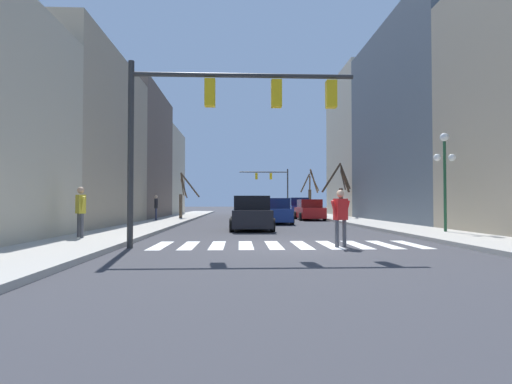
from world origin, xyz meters
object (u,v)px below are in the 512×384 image
(car_parked_right_far, at_px, (298,208))
(pedestrian_crossing_street, at_px, (156,205))
(street_lamp_right_corner, at_px, (445,161))
(car_parked_left_mid, at_px, (245,208))
(traffic_signal_near, at_px, (218,109))
(car_driving_toward_lane, at_px, (249,209))
(pedestrian_on_right_sidewalk, at_px, (81,208))
(car_driving_away_lane, at_px, (275,212))
(street_tree_right_far, at_px, (183,197))
(street_tree_right_near, at_px, (310,193))
(traffic_signal_far, at_px, (273,181))
(car_parked_right_near, at_px, (309,210))
(car_parked_left_far, at_px, (251,214))
(pedestrian_on_left_sidewalk, at_px, (341,213))
(street_tree_right_mid, at_px, (341,191))

(car_parked_right_far, relative_size, pedestrian_crossing_street, 2.56)
(street_lamp_right_corner, xyz_separation_m, car_parked_left_mid, (-8.03, 25.67, -2.34))
(traffic_signal_near, xyz_separation_m, car_driving_toward_lane, (1.43, 21.12, -3.40))
(pedestrian_on_right_sidewalk, bearing_deg, car_driving_away_lane, -73.52)
(street_tree_right_far, distance_m, street_tree_right_near, 17.04)
(car_driving_away_lane, xyz_separation_m, pedestrian_on_right_sidewalk, (-7.86, -11.66, 0.42))
(traffic_signal_far, height_order, car_driving_toward_lane, traffic_signal_far)
(car_parked_right_near, bearing_deg, car_parked_right_far, -0.04)
(traffic_signal_far, relative_size, car_parked_left_mid, 1.39)
(car_parked_left_far, bearing_deg, car_driving_toward_lane, 179.27)
(traffic_signal_near, relative_size, car_parked_left_mid, 1.49)
(pedestrian_crossing_street, relative_size, street_tree_right_near, 0.35)
(pedestrian_on_right_sidewalk, bearing_deg, pedestrian_on_left_sidewalk, -142.42)
(traffic_signal_far, distance_m, car_driving_away_lane, 26.93)
(car_parked_left_mid, relative_size, car_parked_right_far, 1.05)
(car_parked_left_far, height_order, car_driving_toward_lane, car_driving_toward_lane)
(street_tree_right_near, bearing_deg, traffic_signal_near, -105.13)
(car_parked_right_far, distance_m, pedestrian_on_right_sidewalk, 25.54)
(pedestrian_crossing_street, xyz_separation_m, street_tree_right_near, (13.60, 15.63, 1.26))
(traffic_signal_far, distance_m, pedestrian_on_right_sidewalk, 39.69)
(car_parked_right_far, bearing_deg, traffic_signal_near, 166.12)
(pedestrian_on_left_sidewalk, bearing_deg, street_tree_right_near, 53.74)
(street_tree_right_mid, bearing_deg, car_parked_right_far, 124.17)
(car_parked_left_mid, distance_m, street_tree_right_near, 7.54)
(car_driving_away_lane, relative_size, car_driving_toward_lane, 1.02)
(traffic_signal_near, bearing_deg, car_parked_left_mid, 87.54)
(traffic_signal_near, height_order, car_parked_left_mid, traffic_signal_near)
(traffic_signal_near, height_order, car_parked_left_far, traffic_signal_near)
(street_lamp_right_corner, bearing_deg, car_parked_left_mid, 107.37)
(car_driving_toward_lane, xyz_separation_m, street_tree_right_far, (-5.21, -1.54, 0.99))
(car_parked_left_mid, bearing_deg, traffic_signal_far, 159.44)
(pedestrian_on_right_sidewalk, height_order, street_tree_right_mid, street_tree_right_mid)
(pedestrian_on_right_sidewalk, height_order, street_tree_right_near, street_tree_right_near)
(car_parked_right_far, bearing_deg, car_driving_toward_lane, 129.25)
(pedestrian_on_left_sidewalk, bearing_deg, car_parked_right_far, 56.79)
(car_parked_left_mid, bearing_deg, car_parked_left_far, -0.06)
(car_driving_toward_lane, height_order, pedestrian_crossing_street, pedestrian_crossing_street)
(car_driving_away_lane, bearing_deg, street_lamp_right_corner, -146.06)
(car_parked_left_mid, height_order, pedestrian_crossing_street, pedestrian_crossing_street)
(traffic_signal_far, xyz_separation_m, street_tree_right_far, (-8.95, -20.68, -2.39))
(traffic_signal_near, xyz_separation_m, car_driving_away_lane, (2.99, 13.64, -3.46))
(pedestrian_on_left_sidewalk, bearing_deg, pedestrian_on_right_sidewalk, 139.39)
(street_tree_right_far, bearing_deg, car_parked_right_near, -3.27)
(car_parked_right_far, height_order, pedestrian_on_left_sidewalk, car_parked_right_far)
(street_lamp_right_corner, height_order, street_tree_right_far, street_lamp_right_corner)
(street_tree_right_far, bearing_deg, car_parked_left_mid, 63.90)
(car_parked_left_far, xyz_separation_m, pedestrian_crossing_street, (-6.37, 8.06, 0.39))
(car_parked_left_mid, bearing_deg, street_lamp_right_corner, 17.37)
(car_parked_right_far, xyz_separation_m, street_tree_right_mid, (2.92, -4.30, 1.51))
(street_lamp_right_corner, xyz_separation_m, car_parked_left_far, (-8.05, 3.46, -2.31))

